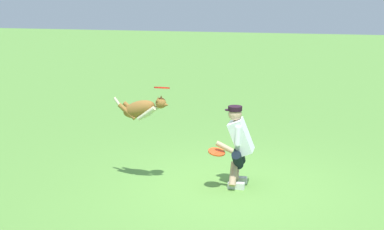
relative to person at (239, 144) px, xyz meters
name	(u,v)px	position (x,y,z in m)	size (l,w,h in m)	color
ground_plane	(222,189)	(0.22, 0.19, -0.70)	(60.00, 60.00, 0.00)	#609940
person	(239,144)	(0.00, 0.00, 0.00)	(0.57, 0.64, 1.29)	silver
dog	(142,109)	(1.54, 0.12, 0.51)	(0.99, 0.37, 0.46)	olive
frisbee_flying	(162,88)	(1.19, 0.17, 0.87)	(0.25, 0.25, 0.02)	red
frisbee_held	(217,152)	(0.30, 0.24, -0.09)	(0.27, 0.27, 0.02)	#F44D1E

